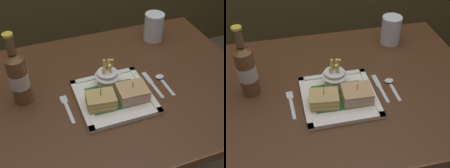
# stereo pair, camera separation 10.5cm
# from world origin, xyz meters

# --- Properties ---
(dining_table) EXTENTS (1.09, 0.79, 0.76)m
(dining_table) POSITION_xyz_m (0.00, 0.00, 0.63)
(dining_table) COLOR #4A2B18
(dining_table) RESTS_ON ground_plane
(square_plate) EXTENTS (0.26, 0.26, 0.02)m
(square_plate) POSITION_xyz_m (-0.01, -0.06, 0.77)
(square_plate) COLOR white
(square_plate) RESTS_ON dining_table
(sandwich_half_left) EXTENTS (0.11, 0.09, 0.07)m
(sandwich_half_left) POSITION_xyz_m (-0.07, -0.09, 0.79)
(sandwich_half_left) COLOR tan
(sandwich_half_left) RESTS_ON square_plate
(sandwich_half_right) EXTENTS (0.11, 0.09, 0.07)m
(sandwich_half_right) POSITION_xyz_m (0.05, -0.09, 0.80)
(sandwich_half_right) COLOR tan
(sandwich_half_right) RESTS_ON square_plate
(fries_cup) EXTENTS (0.09, 0.09, 0.11)m
(fries_cup) POSITION_xyz_m (-0.01, 0.01, 0.81)
(fries_cup) COLOR white
(fries_cup) RESTS_ON square_plate
(beer_bottle) EXTENTS (0.07, 0.07, 0.27)m
(beer_bottle) POSITION_xyz_m (-0.31, 0.04, 0.87)
(beer_bottle) COLOR brown
(beer_bottle) RESTS_ON dining_table
(water_glass) EXTENTS (0.09, 0.09, 0.13)m
(water_glass) POSITION_xyz_m (0.30, 0.25, 0.82)
(water_glass) COLOR silver
(water_glass) RESTS_ON dining_table
(fork) EXTENTS (0.03, 0.14, 0.00)m
(fork) POSITION_xyz_m (-0.18, -0.05, 0.76)
(fork) COLOR silver
(fork) RESTS_ON dining_table
(knife) EXTENTS (0.02, 0.16, 0.00)m
(knife) POSITION_xyz_m (0.15, -0.04, 0.76)
(knife) COLOR silver
(knife) RESTS_ON dining_table
(spoon) EXTENTS (0.03, 0.13, 0.01)m
(spoon) POSITION_xyz_m (0.20, -0.03, 0.77)
(spoon) COLOR silver
(spoon) RESTS_ON dining_table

